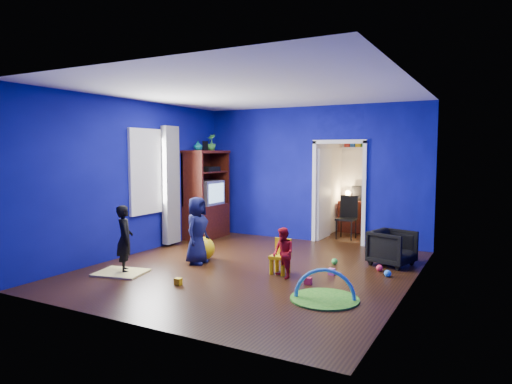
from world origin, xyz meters
The scene contains 34 objects.
floor centered at (0.00, 0.00, 0.00)m, with size 5.00×5.50×0.01m, color black.
ceiling centered at (0.00, 0.00, 2.90)m, with size 5.00×5.50×0.01m, color white.
wall_back centered at (0.00, 2.75, 1.45)m, with size 5.00×0.02×2.90m, color #090B69.
wall_front centered at (0.00, -2.75, 1.45)m, with size 5.00×0.02×2.90m, color #090B69.
wall_left centered at (-2.50, 0.00, 1.45)m, with size 0.02×5.50×2.90m, color #090B69.
wall_right centered at (2.50, 0.00, 1.45)m, with size 0.02×5.50×2.90m, color #090B69.
alcove centered at (0.60, 3.62, 1.25)m, with size 1.00×1.75×2.50m, color silver, non-canonical shape.
armchair centered at (2.00, 1.36, 0.30)m, with size 0.64×0.66×0.60m, color black.
child_black centered at (-1.68, -1.13, 0.54)m, with size 0.40×0.26×1.08m, color black.
child_navy centered at (-1.00, -0.11, 0.58)m, with size 0.57×0.37×1.16m, color #0E1434.
toddler_red centered at (0.69, -0.23, 0.39)m, with size 0.38×0.29×0.78m, color red.
vase centered at (-2.22, 1.66, 2.06)m, with size 0.19×0.19×0.20m, color #0D6B6E.
potted_plant centered at (-2.22, 2.18, 2.14)m, with size 0.21×0.21×0.37m, color #368F34.
tv_armoire centered at (-2.22, 1.96, 0.98)m, with size 0.58×1.14×1.96m, color #3E110A.
crt_tv centered at (-2.18, 1.96, 1.02)m, with size 0.46×0.70×0.54m, color silver.
yellow_blanket centered at (-1.68, -1.23, 0.01)m, with size 0.75×0.60×0.03m, color #F2E07A.
hopper_ball centered at (-1.05, 0.14, 0.21)m, with size 0.42×0.42×0.42m, color yellow.
kid_chair centered at (0.54, -0.03, 0.25)m, with size 0.28×0.28×0.50m, color yellow.
play_mat centered at (1.61, -0.92, 0.01)m, with size 0.90×0.90×0.02m, color green.
toy_arch centered at (1.61, -0.92, 0.02)m, with size 0.81×0.81×0.05m, color #3F8CD8.
window_left centered at (-2.48, 0.35, 1.55)m, with size 0.03×0.95×1.55m, color white.
curtain centered at (-2.37, 0.90, 1.25)m, with size 0.14×0.42×2.40m, color slate.
doorway centered at (0.60, 2.75, 1.05)m, with size 1.16×0.10×2.10m, color white.
study_desk centered at (0.60, 4.26, 0.38)m, with size 0.88×0.44×0.75m, color #3D140A.
desk_monitor centered at (0.60, 4.38, 0.95)m, with size 0.40×0.05×0.32m, color black.
desk_lamp centered at (0.32, 4.32, 0.93)m, with size 0.14×0.14×0.14m, color #FFD88C.
folding_chair centered at (0.60, 3.30, 0.46)m, with size 0.40×0.40×0.92m, color black.
book_shelf centered at (0.60, 4.37, 2.02)m, with size 0.88×0.24×0.04m, color white.
toy_0 centered at (1.16, -0.37, 0.05)m, with size 0.10×0.08×0.10m, color red.
toy_1 centered at (2.10, 0.59, 0.06)m, with size 0.11×0.11×0.11m, color #2985ED.
toy_2 centered at (-0.49, -1.30, 0.05)m, with size 0.10×0.08×0.10m, color yellow.
toy_3 centered at (1.13, 0.94, 0.06)m, with size 0.11×0.11×0.11m, color green.
toy_4 centered at (1.29, 0.29, 0.05)m, with size 0.10×0.08×0.10m, color #D951BA.
toy_5 centered at (1.91, 0.86, 0.06)m, with size 0.11×0.11×0.11m, color #FB2945.
Camera 1 is at (3.57, -6.47, 1.93)m, focal length 32.00 mm.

